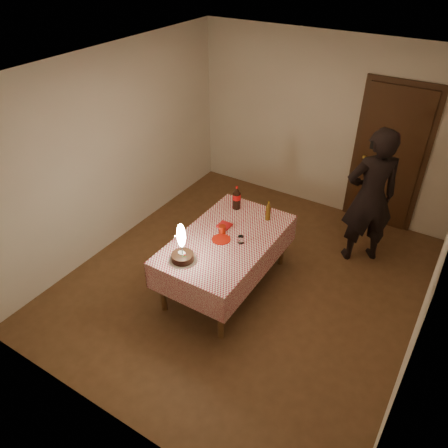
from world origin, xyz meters
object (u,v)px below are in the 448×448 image
Objects in this scene: red_plate at (221,239)px; cola_bottle at (237,198)px; dining_table at (226,245)px; clear_cup at (241,240)px; birthday_cake at (182,250)px; photographer at (370,197)px; red_cup at (222,229)px; amber_bottle_right at (268,211)px.

cola_bottle is (-0.20, 0.68, 0.15)m from red_plate.
clear_cup is (0.19, 0.01, 0.14)m from dining_table.
birthday_cake is 2.47m from photographer.
birthday_cake is 0.67m from red_cup.
red_cup is at bearing 169.26° from clear_cup.
amber_bottle_right is (0.32, 0.54, 0.07)m from red_cup.
cola_bottle reaches higher than red_plate.
clear_cup is (0.38, 0.60, -0.09)m from birthday_cake.
clear_cup is 0.35× the size of amber_bottle_right.
birthday_cake is 1.86× the size of amber_bottle_right.
amber_bottle_right is at bearing 69.08° from dining_table.
red_cup reaches higher than dining_table.
red_cup is 0.58m from cola_bottle.
photographer reaches higher than cola_bottle.
amber_bottle_right is at bearing 68.41° from red_plate.
red_cup is 0.63m from amber_bottle_right.
red_cup is 0.31× the size of cola_bottle.
dining_table is 1.91m from photographer.
photographer is (1.03, 1.43, 0.15)m from clear_cup.
cola_bottle is 1.66m from photographer.
dining_table is 7.82× the size of red_plate.
cola_bottle reaches higher than red_cup.
clear_cup is 0.28× the size of cola_bottle.
red_plate is 0.69× the size of cola_bottle.
dining_table is 0.68m from amber_bottle_right.
birthday_cake reaches higher than red_cup.
birthday_cake is at bearing -88.13° from cola_bottle.
photographer is (0.99, 0.84, 0.08)m from amber_bottle_right.
red_plate is at bearing -63.62° from red_cup.
birthday_cake is 0.26× the size of photographer.
photographer is at bearing 49.85° from dining_table.
red_plate is at bearing -129.73° from photographer.
photographer is (1.22, 1.44, 0.30)m from dining_table.
birthday_cake is at bearing -107.52° from dining_table.
red_cup is (-0.09, 0.06, 0.15)m from dining_table.
cola_bottle reaches higher than dining_table.
red_plate is 0.12× the size of photographer.
red_plate is 0.72m from cola_bottle.
red_plate is 0.72m from amber_bottle_right.
red_plate is (0.16, 0.53, -0.13)m from birthday_cake.
red_plate is 0.14m from red_cup.
red_cup is 1.91m from photographer.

